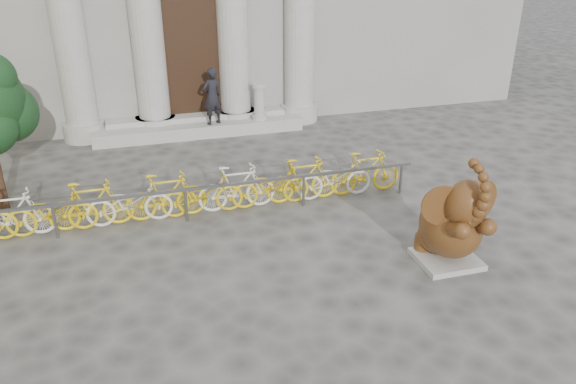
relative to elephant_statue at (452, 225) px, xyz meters
name	(u,v)px	position (x,y,z in m)	size (l,w,h in m)	color
ground	(291,330)	(-3.24, -1.01, -0.77)	(80.00, 80.00, 0.00)	#474442
entrance_steps	(199,127)	(-3.24, 8.39, -0.59)	(6.00, 1.20, 0.36)	#A8A59E
elephant_statue	(452,225)	(0.00, 0.00, 0.00)	(1.43, 1.57, 2.13)	#A8A59E
bike_rack	(183,194)	(-4.29, 3.18, -0.27)	(10.00, 0.53, 1.00)	slate
pedestrian	(212,96)	(-2.85, 8.04, 0.40)	(0.59, 0.39, 1.62)	black
balustrade_post	(259,103)	(-1.48, 8.09, 0.08)	(0.44, 0.44, 1.07)	#A8A59E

